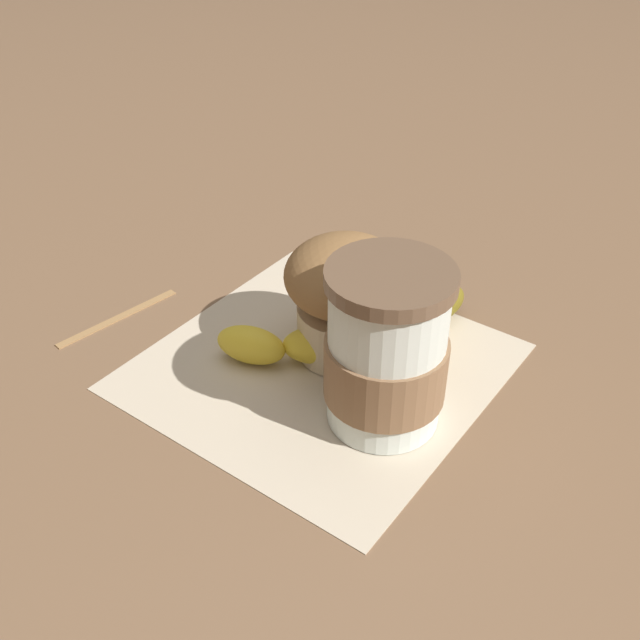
% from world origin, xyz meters
% --- Properties ---
extents(ground_plane, '(3.00, 3.00, 0.00)m').
position_xyz_m(ground_plane, '(0.00, 0.00, 0.00)').
color(ground_plane, brown).
extents(paper_napkin, '(0.25, 0.25, 0.00)m').
position_xyz_m(paper_napkin, '(0.00, 0.00, 0.00)').
color(paper_napkin, beige).
rests_on(paper_napkin, ground_plane).
extents(coffee_cup, '(0.08, 0.08, 0.12)m').
position_xyz_m(coffee_cup, '(-0.07, 0.02, 0.06)').
color(coffee_cup, silver).
rests_on(coffee_cup, paper_napkin).
extents(muffin, '(0.09, 0.09, 0.09)m').
position_xyz_m(muffin, '(-0.01, -0.03, 0.05)').
color(muffin, beige).
rests_on(muffin, paper_napkin).
extents(banana, '(0.14, 0.17, 0.03)m').
position_xyz_m(banana, '(-0.01, -0.03, 0.02)').
color(banana, yellow).
rests_on(banana, paper_napkin).
extents(wooden_stirrer, '(0.03, 0.11, 0.00)m').
position_xyz_m(wooden_stirrer, '(0.17, 0.04, 0.00)').
color(wooden_stirrer, '#9E7547').
rests_on(wooden_stirrer, ground_plane).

